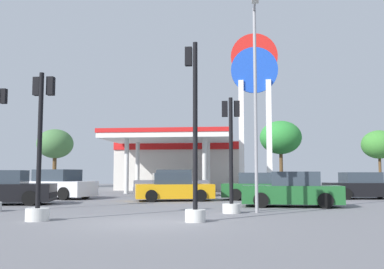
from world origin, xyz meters
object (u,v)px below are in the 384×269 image
at_px(station_pole_sign, 255,91).
at_px(car_6, 4,189).
at_px(tree_1, 162,149).
at_px(car_1, 260,188).
at_px(car_2, 291,191).
at_px(tree_2, 281,138).
at_px(traffic_signal_0, 39,169).
at_px(tree_3, 379,145).
at_px(car_3, 363,187).
at_px(car_5, 174,188).
at_px(traffic_signal_3, 231,168).
at_px(car_0, 55,185).
at_px(traffic_signal_2, 194,160).
at_px(car_4, 172,184).
at_px(corner_streetlamp, 255,88).
at_px(tree_0, 55,144).

relative_size(station_pole_sign, car_6, 2.70).
bearing_deg(tree_1, car_1, -64.81).
xyz_separation_m(car_2, tree_1, (-9.95, 23.31, 3.20)).
height_order(car_1, tree_2, tree_2).
distance_m(traffic_signal_0, tree_3, 36.02).
bearing_deg(car_3, car_5, -164.08).
bearing_deg(car_6, traffic_signal_3, -16.13).
bearing_deg(car_2, car_0, 160.76).
bearing_deg(traffic_signal_2, car_5, 102.53).
distance_m(car_1, car_2, 4.68).
height_order(car_1, traffic_signal_3, traffic_signal_3).
distance_m(car_1, car_4, 6.27).
bearing_deg(car_3, tree_3, 70.16).
xyz_separation_m(station_pole_sign, traffic_signal_2, (-2.48, -21.07, -6.07)).
xyz_separation_m(car_0, tree_2, (14.15, 18.72, 4.09)).
bearing_deg(car_5, car_2, -30.22).
xyz_separation_m(car_5, car_6, (-7.25, -3.52, 0.06)).
distance_m(car_5, traffic_signal_3, 7.27).
bearing_deg(corner_streetlamp, tree_2, 82.96).
bearing_deg(tree_2, traffic_signal_3, -98.96).
bearing_deg(car_4, station_pole_sign, 52.34).
xyz_separation_m(car_1, corner_streetlamp, (-0.45, -7.79, 3.85)).
bearing_deg(car_1, traffic_signal_3, -99.83).
distance_m(car_4, tree_2, 17.67).
relative_size(tree_0, corner_streetlamp, 0.78).
xyz_separation_m(tree_1, tree_3, (20.96, 0.66, 0.27)).
relative_size(car_0, traffic_signal_0, 1.09).
height_order(car_5, tree_3, tree_3).
height_order(car_5, car_6, car_6).
relative_size(car_0, corner_streetlamp, 0.64).
xyz_separation_m(station_pole_sign, car_0, (-11.47, -10.56, -7.14)).
bearing_deg(corner_streetlamp, car_4, 113.46).
xyz_separation_m(car_1, traffic_signal_3, (-1.35, -7.80, 0.94)).
bearing_deg(tree_3, traffic_signal_3, -116.35).
bearing_deg(car_2, car_5, 149.78).
xyz_separation_m(traffic_signal_2, tree_3, (14.50, 30.12, 2.34)).
relative_size(car_2, corner_streetlamp, 0.55).
xyz_separation_m(station_pole_sign, car_4, (-5.41, -7.00, -7.14)).
xyz_separation_m(station_pole_sign, tree_2, (2.68, 8.16, -3.05)).
bearing_deg(corner_streetlamp, car_5, 121.67).
xyz_separation_m(tree_0, corner_streetlamp, (19.51, -26.56, 0.10)).
bearing_deg(corner_streetlamp, tree_3, 65.18).
bearing_deg(car_6, tree_1, 83.05).
xyz_separation_m(car_6, tree_0, (-8.26, 23.58, 3.70)).
relative_size(car_3, car_4, 0.90).
relative_size(traffic_signal_0, tree_2, 0.69).
bearing_deg(car_2, traffic_signal_2, -119.55).
bearing_deg(traffic_signal_3, tree_2, 81.04).
height_order(car_4, traffic_signal_0, traffic_signal_0).
relative_size(car_4, tree_0, 0.80).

